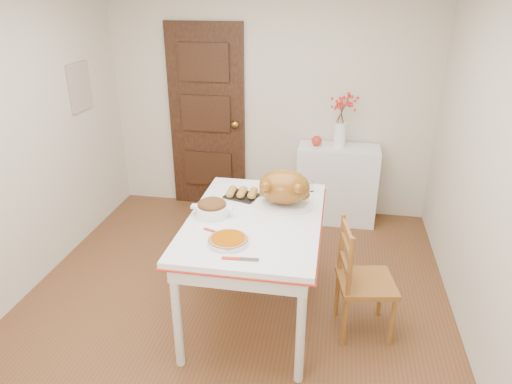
% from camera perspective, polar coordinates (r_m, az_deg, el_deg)
% --- Properties ---
extents(floor, '(3.50, 4.00, 0.00)m').
position_cam_1_polar(floor, '(3.83, -3.13, -14.49)').
color(floor, '#5B3418').
rests_on(floor, ground).
extents(wall_back, '(3.50, 0.00, 2.50)m').
position_cam_1_polar(wall_back, '(5.09, 1.70, 11.13)').
color(wall_back, beige).
rests_on(wall_back, ground).
extents(wall_left, '(0.00, 4.00, 2.50)m').
position_cam_1_polar(wall_left, '(3.99, -28.98, 4.44)').
color(wall_left, beige).
rests_on(wall_left, ground).
extents(wall_right, '(0.00, 4.00, 2.50)m').
position_cam_1_polar(wall_right, '(3.29, 27.54, 1.04)').
color(wall_right, beige).
rests_on(wall_right, ground).
extents(door_back, '(0.85, 0.06, 2.06)m').
position_cam_1_polar(door_back, '(5.26, -6.03, 8.96)').
color(door_back, black).
rests_on(door_back, ground).
extents(photo_board, '(0.03, 0.35, 0.45)m').
position_cam_1_polar(photo_board, '(4.87, -20.85, 12.03)').
color(photo_board, beige).
rests_on(photo_board, ground).
extents(sideboard, '(0.85, 0.38, 0.85)m').
position_cam_1_polar(sideboard, '(5.09, 9.88, 0.95)').
color(sideboard, white).
rests_on(sideboard, floor).
extents(kitchen_table, '(0.97, 1.42, 0.85)m').
position_cam_1_polar(kitchen_table, '(3.57, -0.14, -9.24)').
color(kitchen_table, white).
rests_on(kitchen_table, floor).
extents(chair_oak, '(0.46, 0.46, 0.89)m').
position_cam_1_polar(chair_oak, '(3.49, 13.44, -10.47)').
color(chair_oak, brown).
rests_on(chair_oak, floor).
extents(berry_vase, '(0.28, 0.28, 0.54)m').
position_cam_1_polar(berry_vase, '(4.86, 10.40, 8.49)').
color(berry_vase, white).
rests_on(berry_vase, sideboard).
extents(apple, '(0.11, 0.11, 0.11)m').
position_cam_1_polar(apple, '(4.92, 7.47, 6.26)').
color(apple, '#B52C1A').
rests_on(apple, sideboard).
extents(turkey_platter, '(0.55, 0.50, 0.28)m').
position_cam_1_polar(turkey_platter, '(3.48, 3.49, 0.41)').
color(turkey_platter, '#935717').
rests_on(turkey_platter, kitchen_table).
extents(pumpkin_pie, '(0.31, 0.31, 0.05)m').
position_cam_1_polar(pumpkin_pie, '(3.02, -3.45, -5.86)').
color(pumpkin_pie, '#9C4600').
rests_on(pumpkin_pie, kitchen_table).
extents(stuffing_dish, '(0.36, 0.31, 0.12)m').
position_cam_1_polar(stuffing_dish, '(3.38, -5.44, -1.95)').
color(stuffing_dish, '#4F3317').
rests_on(stuffing_dish, kitchen_table).
extents(rolls_tray, '(0.30, 0.26, 0.07)m').
position_cam_1_polar(rolls_tray, '(3.67, -1.72, -0.13)').
color(rolls_tray, '#A67C33').
rests_on(rolls_tray, kitchen_table).
extents(pie_server, '(0.23, 0.08, 0.01)m').
position_cam_1_polar(pie_server, '(2.86, -1.96, -8.23)').
color(pie_server, silver).
rests_on(pie_server, kitchen_table).
extents(carving_knife, '(0.23, 0.13, 0.01)m').
position_cam_1_polar(carving_knife, '(3.16, -4.75, -4.98)').
color(carving_knife, silver).
rests_on(carving_knife, kitchen_table).
extents(drinking_glass, '(0.08, 0.08, 0.11)m').
position_cam_1_polar(drinking_glass, '(3.87, 2.26, 1.54)').
color(drinking_glass, white).
rests_on(drinking_glass, kitchen_table).
extents(shaker_pair, '(0.09, 0.04, 0.09)m').
position_cam_1_polar(shaker_pair, '(3.79, 6.40, 0.77)').
color(shaker_pair, white).
rests_on(shaker_pair, kitchen_table).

